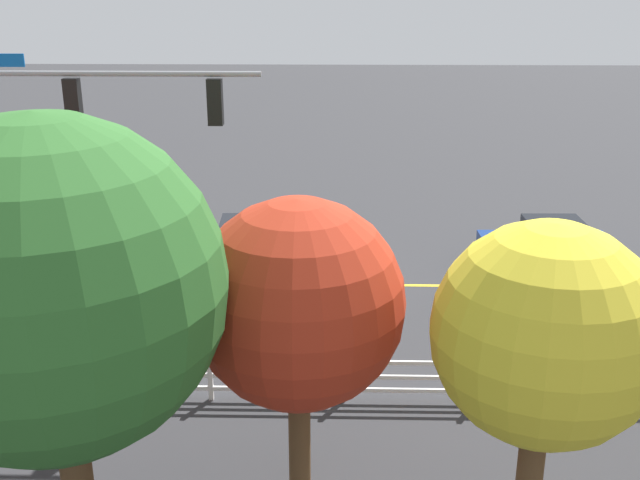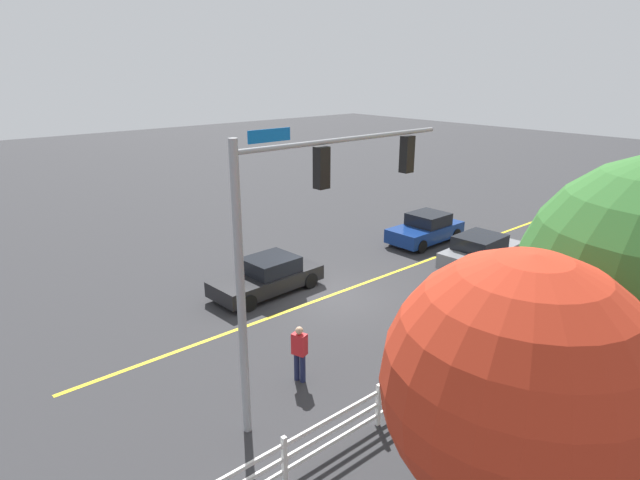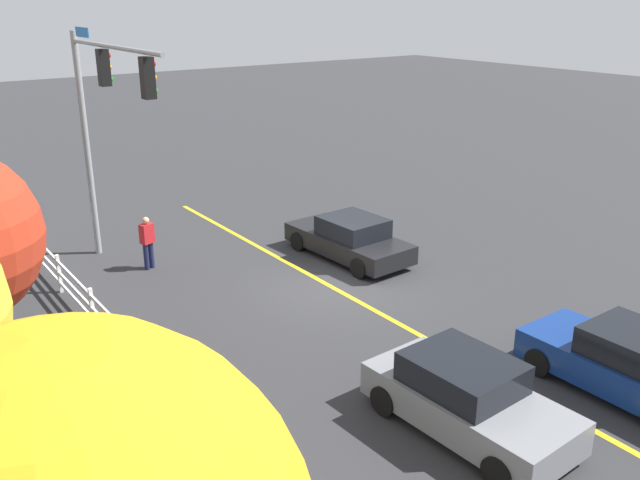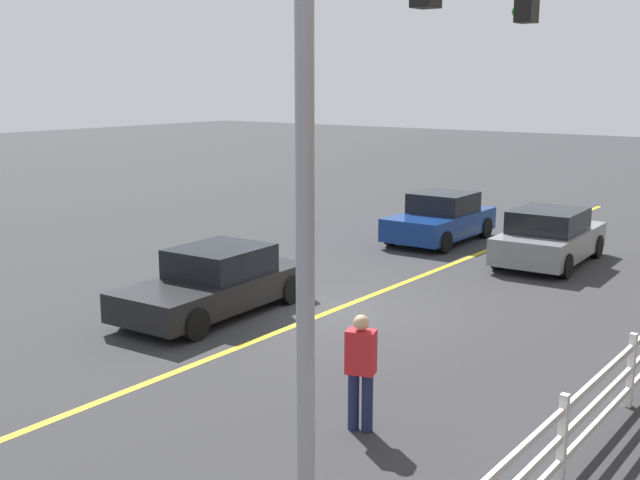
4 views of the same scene
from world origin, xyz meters
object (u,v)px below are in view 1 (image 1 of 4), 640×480
(car_0, at_px, (246,242))
(pedestrian, at_px, (104,307))
(car_2, at_px, (550,291))
(tree_2, at_px, (545,335))
(tree_4, at_px, (53,288))
(car_1, at_px, (548,245))
(tree_0, at_px, (298,304))

(car_0, distance_m, pedestrian, 6.37)
(car_2, distance_m, tree_2, 9.87)
(tree_4, bearing_deg, car_1, -129.02)
(car_2, height_order, tree_4, tree_4)
(pedestrian, distance_m, tree_2, 11.81)
(car_0, bearing_deg, car_2, 152.70)
(tree_2, bearing_deg, car_2, -107.12)
(car_0, bearing_deg, tree_0, 98.19)
(car_2, bearing_deg, tree_4, -138.76)
(pedestrian, bearing_deg, tree_2, 123.32)
(pedestrian, height_order, tree_0, tree_0)
(car_1, relative_size, tree_0, 0.75)
(car_1, bearing_deg, tree_0, 56.17)
(car_2, height_order, tree_0, tree_0)
(car_0, height_order, pedestrian, pedestrian)
(car_1, xyz_separation_m, car_2, (0.96, 3.78, 0.02))
(car_1, xyz_separation_m, pedestrian, (12.59, 5.51, 0.23))
(car_2, bearing_deg, car_1, 72.94)
(tree_4, bearing_deg, car_0, -94.32)
(car_0, distance_m, car_2, 9.54)
(car_2, xyz_separation_m, pedestrian, (11.63, 1.72, 0.21))
(tree_2, bearing_deg, car_1, -106.28)
(car_0, height_order, car_2, car_2)
(car_1, distance_m, car_2, 3.91)
(car_1, relative_size, car_2, 0.97)
(tree_2, bearing_deg, tree_0, -20.07)
(tree_0, height_order, tree_4, tree_4)
(tree_0, bearing_deg, pedestrian, -48.45)
(car_1, bearing_deg, car_2, 74.81)
(pedestrian, height_order, tree_4, tree_4)
(car_0, bearing_deg, car_1, 176.15)
(pedestrian, xyz_separation_m, tree_2, (-8.88, 7.22, 2.92))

